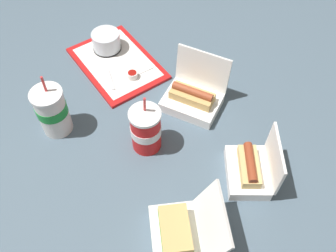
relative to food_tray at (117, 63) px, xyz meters
name	(u,v)px	position (x,y,z in m)	size (l,w,h in m)	color
ground_plane	(164,140)	(-0.40, 0.07, -0.01)	(3.20, 3.20, 0.00)	#4C6070
food_tray	(117,63)	(0.00, 0.00, 0.00)	(0.38, 0.27, 0.01)	red
cake_container	(106,42)	(0.09, -0.01, 0.04)	(0.11, 0.11, 0.07)	black
ketchup_cup	(132,75)	(-0.11, 0.00, 0.02)	(0.04, 0.04, 0.02)	white
napkin_stack	(136,65)	(-0.06, -0.05, 0.01)	(0.10, 0.10, 0.00)	white
plastic_fork	(111,79)	(-0.06, 0.07, 0.01)	(0.11, 0.01, 0.01)	white
clamshell_hotdog_back	(193,97)	(-0.34, -0.11, 0.04)	(0.25, 0.24, 0.18)	white
clamshell_sandwich_left	(179,233)	(-0.69, 0.24, 0.04)	(0.26, 0.26, 0.16)	white
clamshell_hotdog_front	(251,169)	(-0.67, -0.06, 0.03)	(0.22, 0.21, 0.16)	white
soda_cup_back	(52,111)	(-0.14, 0.33, 0.09)	(0.10, 0.10, 0.24)	white
soda_cup_left	(146,129)	(-0.38, 0.13, 0.08)	(0.10, 0.10, 0.22)	red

